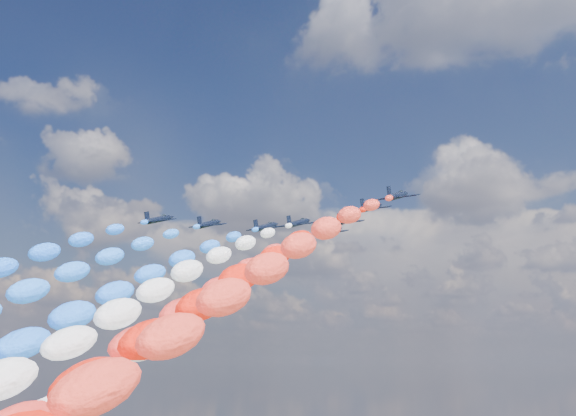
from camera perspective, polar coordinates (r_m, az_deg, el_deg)
The scene contains 14 objects.
jet_0 at distance 147.24m, azimuth -10.33°, elevation -0.91°, with size 7.94×10.64×2.35m, color black, non-canonical shape.
jet_1 at distance 150.54m, azimuth -6.36°, elevation -1.28°, with size 7.94×10.64×2.35m, color black, non-canonical shape.
jet_2 at distance 152.84m, azimuth -1.81°, elevation -1.51°, with size 7.94×10.64×2.35m, color black, non-canonical shape.
trail_2 at distance 102.79m, azimuth -18.77°, elevation -10.93°, with size 6.07×116.30×57.76m, color blue, non-canonical shape.
jet_3 at distance 148.56m, azimuth 0.83°, elevation -1.21°, with size 7.94×10.64×2.35m, color black, non-canonical shape.
trail_3 at distance 96.65m, azimuth -15.59°, elevation -11.09°, with size 6.07×116.30×57.76m, color white, non-canonical shape.
jet_4 at distance 158.01m, azimuth 3.51°, elevation -1.85°, with size 7.94×10.64×2.35m, color black, non-canonical shape.
trail_4 at distance 104.12m, azimuth -10.15°, elevation -11.38°, with size 6.07×116.30×57.76m, color white, non-canonical shape.
jet_5 at distance 146.63m, azimuth 4.61°, elevation -1.02°, with size 7.94×10.64×2.35m, color black, non-canonical shape.
trail_5 at distance 92.17m, azimuth -10.11°, elevation -11.31°, with size 6.07×116.30×57.76m, color red, non-canonical shape.
jet_6 at distance 134.19m, azimuth 6.66°, elevation 0.06°, with size 7.94×10.64×2.35m, color black, non-canonical shape.
trail_6 at distance 78.58m, azimuth -9.01°, elevation -11.24°, with size 6.07×116.30×57.76m, color red, non-canonical shape.
jet_7 at distance 125.50m, azimuth 8.74°, elevation 0.98°, with size 7.94×10.64×2.35m, color black, non-canonical shape.
trail_7 at distance 68.72m, azimuth -7.30°, elevation -11.18°, with size 6.07×116.30×57.76m, color #F4392B, non-canonical shape.
Camera 1 is at (65.21, -120.17, 60.23)m, focal length 44.43 mm.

